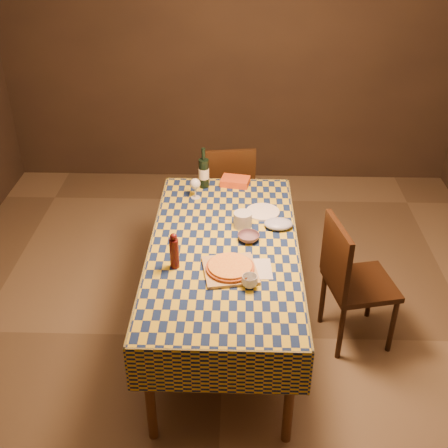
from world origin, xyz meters
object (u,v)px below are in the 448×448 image
Objects in this scene: dining_table at (224,256)px; chair_right at (350,277)px; wine_bottle at (204,172)px; chair_far at (228,190)px; bowl at (249,237)px; cutting_board at (230,270)px; pizza at (230,267)px; white_plate at (263,212)px.

dining_table is 0.84m from chair_right.
wine_bottle is 0.33× the size of chair_far.
cutting_board is at bearing -108.19° from bowl.
pizza is 1.50m from chair_far.
bowl is 1.18m from chair_far.
bowl is at bearing 23.53° from dining_table.
dining_table is 7.95× the size of white_plate.
chair_right is (0.78, 0.29, -0.28)m from pizza.
pizza reaches higher than cutting_board.
wine_bottle is at bearing 101.57° from cutting_board.
bowl is at bearing -81.95° from chair_far.
white_plate is at bearing -41.10° from wine_bottle.
chair_far reaches higher than dining_table.
chair_right is at bearing -54.86° from chair_far.
white_plate is at bearing 145.47° from chair_right.
dining_table is at bearing -178.31° from chair_right.
wine_bottle is at bearing 102.25° from dining_table.
pizza is at bearing -78.43° from wine_bottle.
chair_right reaches higher than dining_table.
dining_table is at bearing -156.47° from bowl.
white_plate is (0.21, 0.68, -0.00)m from cutting_board.
wine_bottle is (-0.22, 1.06, 0.11)m from cutting_board.
dining_table is 13.18× the size of bowl.
cutting_board is 1.31× the size of white_plate.
dining_table is at bearing 99.56° from pizza.
dining_table is at bearing 99.56° from cutting_board.
white_plate is (0.10, 0.35, -0.02)m from bowl.
bowl is 0.60× the size of white_plate.
bowl reaches higher than dining_table.
pizza is 0.35m from bowl.
bowl is at bearing 71.81° from pizza.
wine_bottle is at bearing 142.50° from chair_right.
cutting_board is at bearing -78.43° from wine_bottle.
chair_right is (0.67, -0.04, -0.27)m from bowl.
white_plate is (0.43, -0.37, -0.11)m from wine_bottle.
wine_bottle is (-0.33, 0.72, 0.09)m from bowl.
white_plate is at bearing 73.77° from bowl.
pizza is 1.10× the size of wine_bottle.
bowl is at bearing 176.27° from chair_right.
cutting_board is 2.18× the size of bowl.
chair_right is at bearing -34.53° from white_plate.
chair_right is at bearing -3.73° from bowl.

